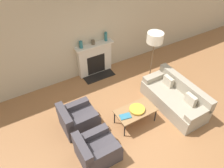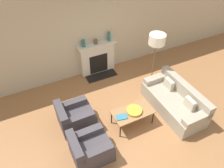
{
  "view_description": "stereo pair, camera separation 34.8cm",
  "coord_description": "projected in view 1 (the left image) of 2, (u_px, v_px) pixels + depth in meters",
  "views": [
    {
      "loc": [
        -2.28,
        -2.58,
        4.56
      ],
      "look_at": [
        0.13,
        1.52,
        0.45
      ],
      "focal_mm": 35.0,
      "sensor_mm": 36.0,
      "label": 1
    },
    {
      "loc": [
        -1.97,
        -2.74,
        4.56
      ],
      "look_at": [
        0.13,
        1.52,
        0.45
      ],
      "focal_mm": 35.0,
      "sensor_mm": 36.0,
      "label": 2
    }
  ],
  "objects": [
    {
      "name": "ground_plane",
      "position": [
        138.0,
        133.0,
        5.54
      ],
      "size": [
        18.0,
        18.0,
        0.0
      ],
      "primitive_type": "plane",
      "color": "#99663D"
    },
    {
      "name": "wall_back",
      "position": [
        84.0,
        33.0,
        6.5
      ],
      "size": [
        18.0,
        0.06,
        2.9
      ],
      "color": "#BCAD8E",
      "rests_on": "ground_plane"
    },
    {
      "name": "fireplace",
      "position": [
        95.0,
        59.0,
        7.1
      ],
      "size": [
        1.26,
        0.59,
        1.08
      ],
      "color": "beige",
      "rests_on": "ground_plane"
    },
    {
      "name": "couch",
      "position": [
        175.0,
        98.0,
        6.07
      ],
      "size": [
        0.86,
        1.9,
        0.78
      ],
      "rotation": [
        0.0,
        0.0,
        -1.57
      ],
      "color": "#9E937F",
      "rests_on": "ground_plane"
    },
    {
      "name": "armchair_near",
      "position": [
        96.0,
        150.0,
        4.84
      ],
      "size": [
        0.88,
        0.75,
        0.73
      ],
      "rotation": [
        0.0,
        0.0,
        1.57
      ],
      "color": "#423D42",
      "rests_on": "ground_plane"
    },
    {
      "name": "armchair_far",
      "position": [
        78.0,
        119.0,
        5.51
      ],
      "size": [
        0.88,
        0.75,
        0.73
      ],
      "rotation": [
        0.0,
        0.0,
        1.57
      ],
      "color": "#423D42",
      "rests_on": "ground_plane"
    },
    {
      "name": "coffee_table",
      "position": [
        136.0,
        111.0,
        5.54
      ],
      "size": [
        1.04,
        0.56,
        0.45
      ],
      "color": "olive",
      "rests_on": "ground_plane"
    },
    {
      "name": "bowl",
      "position": [
        137.0,
        109.0,
        5.49
      ],
      "size": [
        0.39,
        0.39,
        0.06
      ],
      "color": "gold",
      "rests_on": "coffee_table"
    },
    {
      "name": "book",
      "position": [
        125.0,
        116.0,
        5.35
      ],
      "size": [
        0.3,
        0.23,
        0.02
      ],
      "rotation": [
        0.0,
        0.0,
        -0.21
      ],
      "color": "teal",
      "rests_on": "coffee_table"
    },
    {
      "name": "floor_lamp",
      "position": [
        155.0,
        41.0,
        6.06
      ],
      "size": [
        0.46,
        0.46,
        1.75
      ],
      "color": "brown",
      "rests_on": "ground_plane"
    },
    {
      "name": "mantel_vase_left",
      "position": [
        81.0,
        45.0,
        6.51
      ],
      "size": [
        0.11,
        0.11,
        0.22
      ],
      "color": "#28666B",
      "rests_on": "fireplace"
    },
    {
      "name": "mantel_vase_center_left",
      "position": [
        93.0,
        42.0,
        6.69
      ],
      "size": [
        0.11,
        0.11,
        0.14
      ],
      "color": "brown",
      "rests_on": "fireplace"
    },
    {
      "name": "mantel_vase_center_right",
      "position": [
        106.0,
        37.0,
        6.82
      ],
      "size": [
        0.09,
        0.09,
        0.29
      ],
      "color": "#28666B",
      "rests_on": "fireplace"
    }
  ]
}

